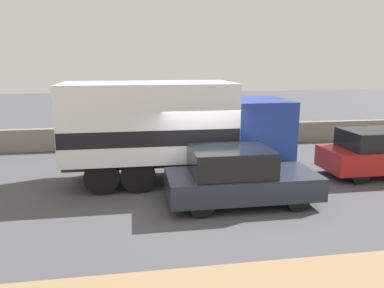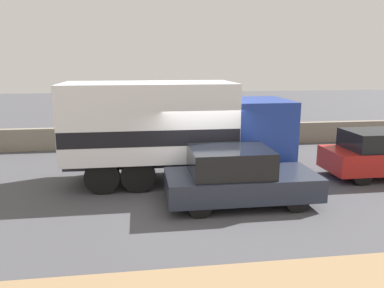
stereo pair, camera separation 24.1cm
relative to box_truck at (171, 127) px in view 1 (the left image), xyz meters
The scene contains 5 objects.
ground_plane 3.12m from the box_truck, 70.10° to the right, with size 80.00×80.00×0.00m, color #47474C.
stone_wall_backdrop 5.39m from the box_truck, 80.52° to the left, with size 60.00×0.35×1.00m.
box_truck is the anchor object (origin of this frame).
car_hatchback 3.07m from the box_truck, 55.86° to the right, with size 4.20×1.87×1.60m.
car_sedan_second 7.31m from the box_truck, ahead, with size 4.09×1.75×1.63m.
Camera 1 is at (-2.12, -9.66, 3.91)m, focal length 35.00 mm.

